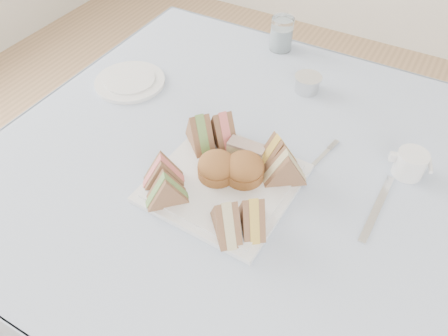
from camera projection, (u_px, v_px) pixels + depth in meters
The scene contains 21 objects.
floor at pixel (230, 310), 1.49m from camera, with size 4.00×4.00×0.00m, color #9E7751.
table at pixel (232, 250), 1.22m from camera, with size 0.90×0.90×0.74m, color brown.
tablecloth at pixel (234, 156), 0.95m from camera, with size 1.02×1.02×0.01m, color #96ADCD.
serving_plate at pixel (224, 183), 0.89m from camera, with size 0.27×0.27×0.01m, color silver.
sandwich_fl_a at pixel (163, 170), 0.85m from camera, with size 0.08×0.04×0.07m, color #8F6549, non-canonical shape.
sandwich_fl_b at pixel (166, 188), 0.82m from camera, with size 0.08×0.04×0.07m, color #8F6549, non-canonical shape.
sandwich_fr_a at pixel (253, 212), 0.78m from camera, with size 0.08×0.04×0.07m, color #8F6549, non-canonical shape.
sandwich_fr_b at pixel (226, 217), 0.77m from camera, with size 0.09×0.04×0.08m, color #8F6549, non-canonical shape.
sandwich_bl_a at pixel (200, 130), 0.93m from camera, with size 0.09×0.04×0.08m, color #8F6549, non-canonical shape.
sandwich_bl_b at pixel (222, 127), 0.94m from camera, with size 0.09×0.04×0.08m, color #8F6549, non-canonical shape.
sandwich_br_a at pixel (285, 166), 0.86m from camera, with size 0.09×0.04×0.08m, color #8F6549, non-canonical shape.
sandwich_br_b at pixel (277, 150), 0.89m from camera, with size 0.09×0.04×0.08m, color #8F6549, non-canonical shape.
scone_left at pixel (217, 167), 0.87m from camera, with size 0.08×0.08×0.05m, color #9F5C32.
scone_right at pixel (244, 168), 0.87m from camera, with size 0.08×0.08×0.05m, color #9F5C32.
pastry_slice at pixel (247, 151), 0.92m from camera, with size 0.08×0.03×0.04m, color #CDBF85.
side_plate at pixel (130, 82), 1.13m from camera, with size 0.18×0.18×0.01m, color silver.
water_glass at pixel (282, 34), 1.22m from camera, with size 0.06×0.06×0.09m, color white.
tea_strainer at pixel (307, 84), 1.10m from camera, with size 0.07×0.07×0.04m, color silver.
knife at pixel (377, 208), 0.85m from camera, with size 0.01×0.19×0.00m, color silver.
fork at pixel (309, 169), 0.92m from camera, with size 0.01×0.16×0.00m, color silver.
creamer_jug at pixel (410, 164), 0.89m from camera, with size 0.06×0.06×0.06m, color silver.
Camera 1 is at (0.32, -0.60, 1.41)m, focal length 35.00 mm.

